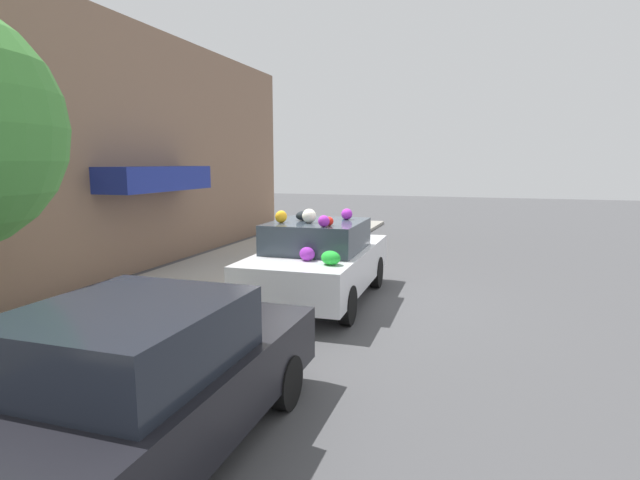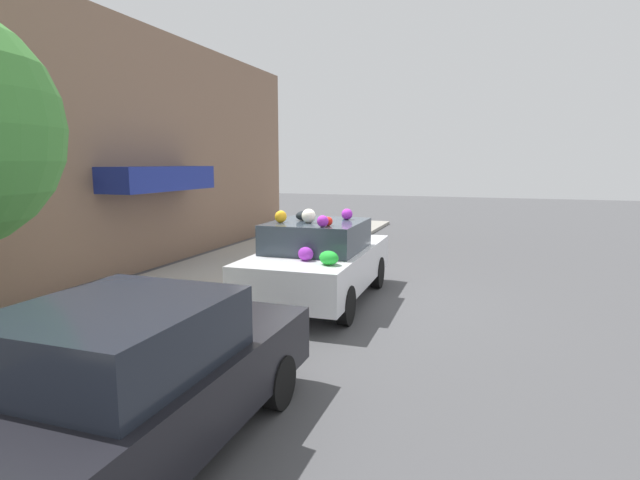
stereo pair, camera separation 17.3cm
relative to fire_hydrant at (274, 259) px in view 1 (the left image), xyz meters
name	(u,v)px [view 1 (the left image)]	position (x,y,z in m)	size (l,w,h in m)	color
ground_plane	(322,300)	(-1.27, -1.51, -0.46)	(60.00, 60.00, 0.00)	#4C4C4F
sidewalk_curb	(196,286)	(-1.27, 1.19, -0.40)	(24.00, 3.20, 0.11)	#9E998E
building_facade	(99,149)	(-1.21, 3.41, 2.36)	(18.00, 1.20, 5.70)	#846651
fire_hydrant	(274,259)	(0.00, 0.00, 0.00)	(0.20, 0.20, 0.70)	#B2B2B7
art_car	(319,259)	(-1.30, -1.47, 0.32)	(4.06, 1.90, 1.74)	silver
parked_car_plain	(142,383)	(-6.58, -1.62, 0.26)	(3.93, 1.76, 1.42)	black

